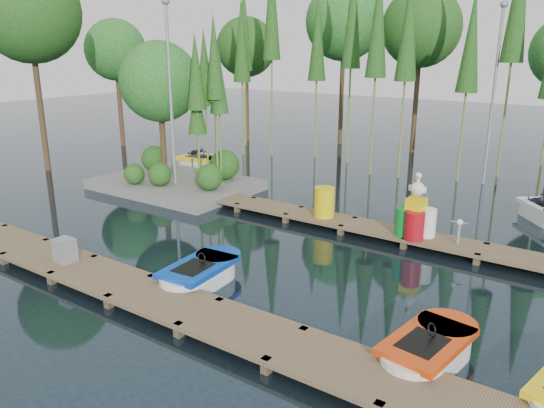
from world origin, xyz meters
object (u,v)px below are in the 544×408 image
Objects in this scene: boat_yellow_far at (204,163)px; drum_cluster at (415,218)px; island at (171,109)px; boat_red at (428,351)px; yellow_barrel at (324,202)px; utility_cabinet at (65,250)px; boat_blue at (200,275)px.

drum_cluster is (11.63, -3.96, 0.54)m from boat_yellow_far.
boat_yellow_far is at bearing 110.37° from island.
yellow_barrel is (-5.39, 5.69, 0.54)m from boat_red.
boat_yellow_far is 3.21× the size of yellow_barrel.
yellow_barrel reaches higher than utility_cabinet.
utility_cabinet is (-8.97, -1.31, 0.36)m from boat_red.
boat_blue is (7.15, -6.36, -2.94)m from island.
utility_cabinet is 7.87m from yellow_barrel.
boat_yellow_far is 5.10× the size of utility_cabinet.
boat_blue is 6.40m from drum_cluster.
island reaches higher than boat_blue.
boat_blue is 5.60m from yellow_barrel.
utility_cabinet is at bearing -163.58° from boat_red.
island is 3.59× the size of drum_cluster.
island is at bearing 174.88° from drum_cluster.
boat_red is 4.31× the size of utility_cabinet.
boat_red is at bearing -5.66° from boat_blue.
boat_blue is 5.69m from boat_red.
boat_yellow_far reaches higher than utility_cabinet.
utility_cabinet is at bearing -117.10° from yellow_barrel.
boat_yellow_far is 9.39m from yellow_barrel.
boat_red is 2.71× the size of yellow_barrel.
drum_cluster is at bearing -2.81° from yellow_barrel.
boat_blue is 2.70× the size of yellow_barrel.
island reaches higher than boat_red.
island reaches higher than yellow_barrel.
drum_cluster is at bearing 120.94° from boat_red.
boat_yellow_far is 11.91m from utility_cabinet.
island is 14.68m from boat_red.
boat_blue is 0.84× the size of boat_yellow_far.
island is 7.86m from yellow_barrel.
boat_yellow_far reaches higher than yellow_barrel.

